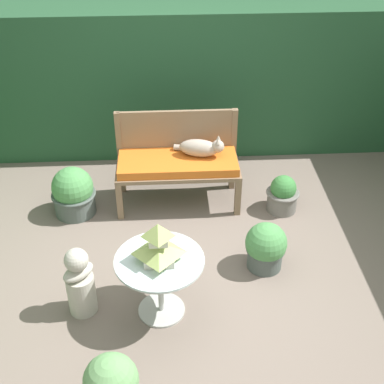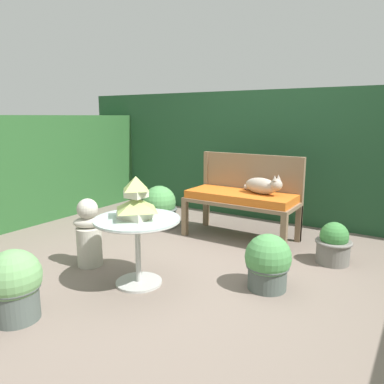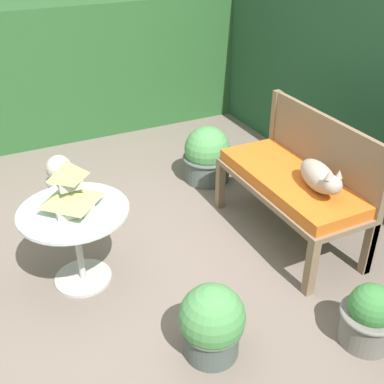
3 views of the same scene
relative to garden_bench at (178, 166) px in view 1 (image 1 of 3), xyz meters
name	(u,v)px [view 1 (image 1 of 3)]	position (x,y,z in m)	size (l,w,h in m)	color
ground	(195,270)	(0.11, -1.06, -0.45)	(30.00, 30.00, 0.00)	#75665B
foliage_hedge_back	(183,76)	(0.11, 1.35, 0.40)	(6.40, 0.93, 1.68)	#234C2D
garden_bench	(178,166)	(0.00, 0.00, 0.00)	(1.23, 0.54, 0.53)	#7F664C
bench_backrest	(177,135)	(0.00, 0.25, 0.21)	(1.23, 0.06, 0.93)	#7F664C
cat	(201,148)	(0.24, 0.05, 0.17)	(0.50, 0.29, 0.23)	#A89989
patio_table	(160,271)	(-0.19, -1.51, -0.01)	(0.69, 0.69, 0.56)	#B7B7B2
pagoda_birdhouse	(159,245)	(-0.19, -1.51, 0.25)	(0.31, 0.31, 0.34)	beige
garden_bust	(80,283)	(-0.83, -1.46, -0.15)	(0.30, 0.29, 0.63)	#B7B2A3
potted_plant_bench_right	(266,247)	(0.73, -1.03, -0.23)	(0.37, 0.37, 0.45)	#4C5651
potted_plant_path_edge	(73,193)	(-1.05, -0.12, -0.21)	(0.45, 0.45, 0.51)	#4C5651
potted_plant_patio_mid	(283,195)	(1.05, -0.19, -0.26)	(0.34, 0.34, 0.39)	slate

